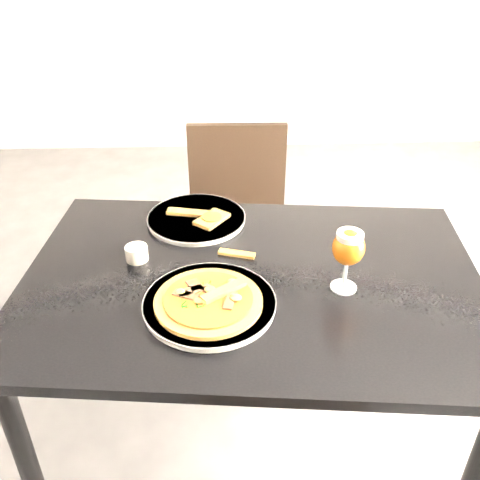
{
  "coord_description": "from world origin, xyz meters",
  "views": [
    {
      "loc": [
        -0.26,
        -0.83,
        1.58
      ],
      "look_at": [
        -0.21,
        0.35,
        0.83
      ],
      "focal_mm": 40.0,
      "sensor_mm": 36.0,
      "label": 1
    }
  ],
  "objects_px": {
    "dining_table": "(251,304)",
    "pizza": "(209,300)",
    "chair_far": "(238,229)",
    "beer_glass": "(349,248)"
  },
  "relations": [
    {
      "from": "dining_table",
      "to": "pizza",
      "type": "relative_size",
      "value": 4.89
    },
    {
      "from": "chair_far",
      "to": "beer_glass",
      "type": "distance_m",
      "value": 0.87
    },
    {
      "from": "pizza",
      "to": "dining_table",
      "type": "bearing_deg",
      "value": 48.08
    },
    {
      "from": "dining_table",
      "to": "chair_far",
      "type": "xyz_separation_m",
      "value": [
        -0.01,
        0.69,
        -0.18
      ]
    },
    {
      "from": "dining_table",
      "to": "pizza",
      "type": "xyz_separation_m",
      "value": [
        -0.11,
        -0.12,
        0.12
      ]
    },
    {
      "from": "pizza",
      "to": "beer_glass",
      "type": "bearing_deg",
      "value": 11.08
    },
    {
      "from": "dining_table",
      "to": "chair_far",
      "type": "relative_size",
      "value": 1.46
    },
    {
      "from": "pizza",
      "to": "beer_glass",
      "type": "distance_m",
      "value": 0.36
    },
    {
      "from": "dining_table",
      "to": "chair_far",
      "type": "bearing_deg",
      "value": 96.49
    },
    {
      "from": "chair_far",
      "to": "pizza",
      "type": "relative_size",
      "value": 3.34
    }
  ]
}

